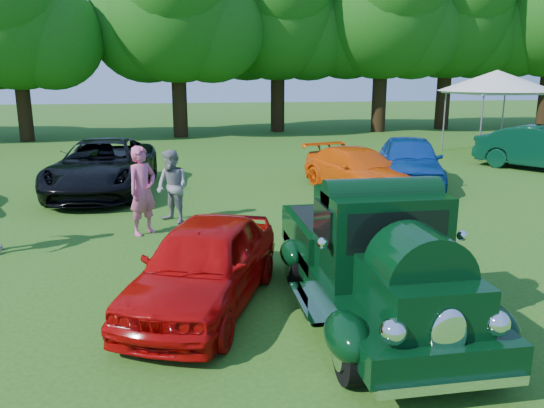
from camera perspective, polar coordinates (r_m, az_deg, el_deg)
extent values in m
plane|color=#245012|center=(8.24, 6.38, -11.01)|extent=(120.00, 120.00, 0.00)
cylinder|color=black|center=(6.31, 8.33, -15.44)|extent=(0.23, 0.76, 0.76)
cylinder|color=black|center=(6.98, 22.15, -13.35)|extent=(0.23, 0.76, 0.76)
cylinder|color=black|center=(8.88, 2.56, -6.41)|extent=(0.23, 0.76, 0.76)
cylinder|color=black|center=(9.37, 12.85, -5.66)|extent=(0.23, 0.76, 0.76)
cube|color=black|center=(7.81, 10.92, -8.35)|extent=(1.77, 4.62, 0.35)
cube|color=black|center=(6.48, 15.37, -9.42)|extent=(1.13, 1.49, 0.64)
cube|color=black|center=(7.44, 11.54, -3.30)|extent=(1.60, 1.18, 1.23)
cube|color=black|center=(6.88, 13.29, -2.93)|extent=(1.33, 0.06, 0.53)
cube|color=black|center=(8.97, 7.90, -3.36)|extent=(1.77, 2.10, 0.60)
cube|color=black|center=(8.89, 7.96, -1.59)|extent=(1.52, 1.85, 0.05)
ellipsoid|color=black|center=(6.21, 8.12, -13.90)|extent=(0.51, 0.88, 0.51)
ellipsoid|color=black|center=(6.91, 22.52, -11.87)|extent=(0.51, 0.88, 0.51)
ellipsoid|color=black|center=(8.81, 2.18, -5.31)|extent=(0.39, 0.74, 0.43)
ellipsoid|color=black|center=(9.34, 13.26, -4.56)|extent=(0.39, 0.74, 0.43)
ellipsoid|color=white|center=(5.91, 18.47, -13.31)|extent=(0.41, 0.13, 0.61)
sphere|color=white|center=(5.71, 12.93, -13.24)|extent=(0.29, 0.29, 0.29)
sphere|color=white|center=(6.22, 22.99, -11.71)|extent=(0.29, 0.29, 0.29)
cube|color=white|center=(6.02, 18.83, -17.95)|extent=(1.66, 0.11, 0.11)
cube|color=white|center=(10.06, 6.03, -3.85)|extent=(1.66, 0.11, 0.11)
imported|color=#AA0707|center=(8.08, -7.32, -6.44)|extent=(2.93, 4.22, 1.33)
imported|color=black|center=(16.51, -17.71, 3.86)|extent=(2.98, 5.81, 1.57)
imported|color=#DF4D07|center=(16.15, 9.30, 3.61)|extent=(2.94, 4.75, 1.28)
imported|color=navy|center=(17.35, 14.55, 4.53)|extent=(3.18, 4.95, 1.57)
imported|color=#C7527D|center=(11.87, -13.74, 1.40)|extent=(0.84, 0.83, 1.96)
imported|color=gray|center=(12.69, -10.69, 1.83)|extent=(1.05, 1.07, 1.74)
cube|color=silver|center=(25.16, 22.90, 11.02)|extent=(3.38, 3.38, 0.13)
cone|color=silver|center=(25.15, 23.01, 12.14)|extent=(4.96, 4.96, 0.88)
cylinder|color=slate|center=(23.20, 21.53, 7.58)|extent=(0.07, 0.07, 2.64)
cylinder|color=slate|center=(25.74, 18.01, 8.39)|extent=(0.07, 0.07, 2.64)
cylinder|color=slate|center=(27.30, 23.53, 8.19)|extent=(0.07, 0.07, 2.64)
cylinder|color=black|center=(30.88, -25.12, 9.48)|extent=(0.73, 0.73, 3.63)
sphere|color=#0E450F|center=(30.94, -25.93, 17.12)|extent=(6.64, 6.64, 6.64)
cylinder|color=black|center=(30.46, -9.91, 10.93)|extent=(0.81, 0.81, 4.07)
sphere|color=#0E450F|center=(30.59, -10.29, 19.63)|extent=(7.44, 7.44, 7.44)
cylinder|color=black|center=(33.06, 0.61, 11.46)|extent=(0.84, 0.84, 4.21)
sphere|color=#0E450F|center=(33.21, 0.63, 19.75)|extent=(7.69, 7.69, 7.69)
cylinder|color=black|center=(33.59, 11.46, 11.32)|extent=(0.86, 0.86, 4.31)
sphere|color=#0E450F|center=(33.76, 11.88, 19.67)|extent=(7.88, 7.88, 7.88)
cylinder|color=black|center=(36.30, 17.94, 11.14)|extent=(0.87, 0.87, 4.36)
sphere|color=#0E450F|center=(36.46, 18.55, 18.94)|extent=(7.97, 7.97, 7.97)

